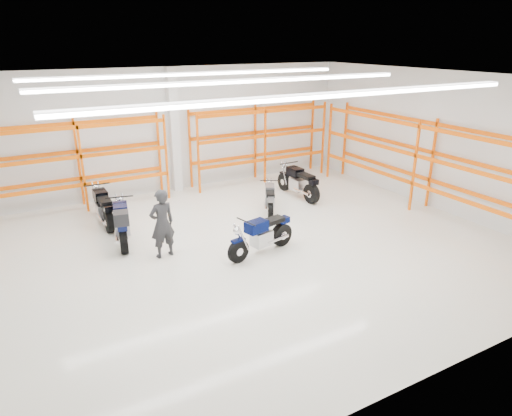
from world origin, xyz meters
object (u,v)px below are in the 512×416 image
motorcycle_back_a (103,208)px  structural_column (174,131)px  motorcycle_main (264,235)px  motorcycle_back_d (299,183)px  motorcycle_back_c (270,199)px  standing_man (162,224)px  motorcycle_back_b (122,224)px

motorcycle_back_a → structural_column: bearing=34.6°
motorcycle_main → motorcycle_back_d: size_ratio=0.92×
motorcycle_back_d → motorcycle_main: bearing=-135.4°
motorcycle_back_c → standing_man: 4.43m
standing_man → structural_column: 5.81m
motorcycle_main → motorcycle_back_d: bearing=44.6°
motorcycle_back_b → motorcycle_back_c: bearing=2.6°
motorcycle_back_a → motorcycle_back_d: 6.74m
motorcycle_main → motorcycle_back_b: 3.96m
standing_man → structural_column: (2.24, 5.19, 1.33)m
motorcycle_main → standing_man: (-2.41, 1.08, 0.42)m
motorcycle_main → motorcycle_back_b: size_ratio=0.89×
structural_column → motorcycle_back_a: bearing=-145.4°
motorcycle_back_b → motorcycle_back_c: 4.89m
standing_man → motorcycle_main: bearing=147.8°
motorcycle_back_b → structural_column: bearing=52.4°
motorcycle_main → motorcycle_back_c: motorcycle_main is taller
motorcycle_back_c → motorcycle_back_d: bearing=23.8°
motorcycle_back_b → motorcycle_back_c: size_ratio=1.41×
motorcycle_back_a → structural_column: (3.15, 2.18, 1.72)m
motorcycle_back_a → motorcycle_back_c: motorcycle_back_a is taller
motorcycle_back_c → motorcycle_back_a: bearing=163.5°
motorcycle_back_d → structural_column: (-3.55, 2.94, 1.71)m
motorcycle_main → motorcycle_back_a: size_ratio=0.94×
motorcycle_main → structural_column: structural_column is taller
standing_man → motorcycle_back_c: bearing=-167.9°
motorcycle_main → standing_man: bearing=155.9°
motorcycle_back_b → motorcycle_back_d: 6.61m
motorcycle_main → motorcycle_back_b: (-3.16, 2.38, 0.10)m
motorcycle_back_a → motorcycle_back_c: size_ratio=1.33×
motorcycle_back_b → structural_column: size_ratio=0.54×
motorcycle_back_d → structural_column: 4.92m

